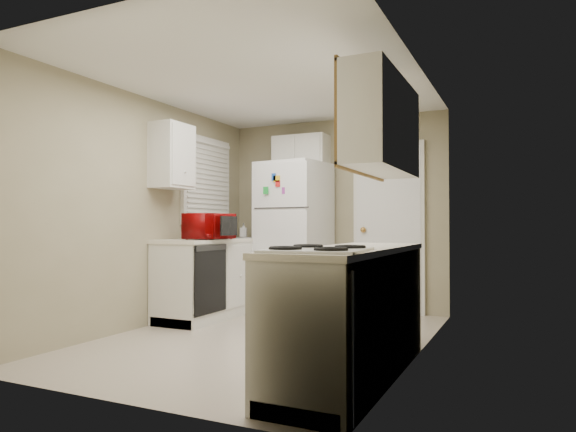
% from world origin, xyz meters
% --- Properties ---
extents(floor, '(3.80, 3.80, 0.00)m').
position_xyz_m(floor, '(0.00, 0.00, 0.00)').
color(floor, beige).
rests_on(floor, ground).
extents(ceiling, '(3.80, 3.80, 0.00)m').
position_xyz_m(ceiling, '(0.00, 0.00, 2.40)').
color(ceiling, white).
rests_on(ceiling, floor).
extents(wall_left, '(3.80, 3.80, 0.00)m').
position_xyz_m(wall_left, '(-1.40, 0.00, 1.20)').
color(wall_left, tan).
rests_on(wall_left, floor).
extents(wall_right, '(3.80, 3.80, 0.00)m').
position_xyz_m(wall_right, '(1.40, 0.00, 1.20)').
color(wall_right, tan).
rests_on(wall_right, floor).
extents(wall_back, '(2.80, 2.80, 0.00)m').
position_xyz_m(wall_back, '(0.00, 1.90, 1.20)').
color(wall_back, tan).
rests_on(wall_back, floor).
extents(wall_front, '(2.80, 2.80, 0.00)m').
position_xyz_m(wall_front, '(0.00, -1.90, 1.20)').
color(wall_front, tan).
rests_on(wall_front, floor).
extents(left_counter, '(0.60, 1.80, 0.90)m').
position_xyz_m(left_counter, '(-1.10, 0.90, 0.45)').
color(left_counter, silver).
rests_on(left_counter, floor).
extents(dishwasher, '(0.03, 0.58, 0.72)m').
position_xyz_m(dishwasher, '(-0.81, 0.30, 0.49)').
color(dishwasher, black).
rests_on(dishwasher, floor).
extents(sink, '(0.54, 0.74, 0.16)m').
position_xyz_m(sink, '(-1.10, 1.05, 0.86)').
color(sink, gray).
rests_on(sink, left_counter).
extents(microwave, '(0.54, 0.34, 0.34)m').
position_xyz_m(microwave, '(-0.93, 0.46, 1.05)').
color(microwave, '#950507').
rests_on(microwave, left_counter).
extents(soap_bottle, '(0.11, 0.11, 0.19)m').
position_xyz_m(soap_bottle, '(-1.15, 1.59, 1.00)').
color(soap_bottle, silver).
rests_on(soap_bottle, left_counter).
extents(window_blinds, '(0.10, 0.98, 1.08)m').
position_xyz_m(window_blinds, '(-1.36, 1.05, 1.60)').
color(window_blinds, silver).
rests_on(window_blinds, wall_left).
extents(upper_cabinet_left, '(0.30, 0.45, 0.70)m').
position_xyz_m(upper_cabinet_left, '(-1.25, 0.22, 1.80)').
color(upper_cabinet_left, silver).
rests_on(upper_cabinet_left, wall_left).
extents(refrigerator, '(0.84, 0.82, 1.83)m').
position_xyz_m(refrigerator, '(-0.40, 1.53, 0.91)').
color(refrigerator, white).
rests_on(refrigerator, floor).
extents(cabinet_over_fridge, '(0.70, 0.30, 0.40)m').
position_xyz_m(cabinet_over_fridge, '(-0.40, 1.75, 2.00)').
color(cabinet_over_fridge, silver).
rests_on(cabinet_over_fridge, wall_back).
extents(interior_door, '(0.86, 0.06, 2.08)m').
position_xyz_m(interior_door, '(0.70, 1.86, 1.02)').
color(interior_door, white).
rests_on(interior_door, floor).
extents(right_counter, '(0.60, 2.00, 0.90)m').
position_xyz_m(right_counter, '(1.10, -0.80, 0.45)').
color(right_counter, silver).
rests_on(right_counter, floor).
extents(stove, '(0.62, 0.74, 0.83)m').
position_xyz_m(stove, '(1.09, -1.40, 0.41)').
color(stove, white).
rests_on(stove, floor).
extents(upper_cabinet_right, '(0.30, 1.20, 0.70)m').
position_xyz_m(upper_cabinet_right, '(1.25, -0.50, 1.80)').
color(upper_cabinet_right, silver).
rests_on(upper_cabinet_right, wall_right).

